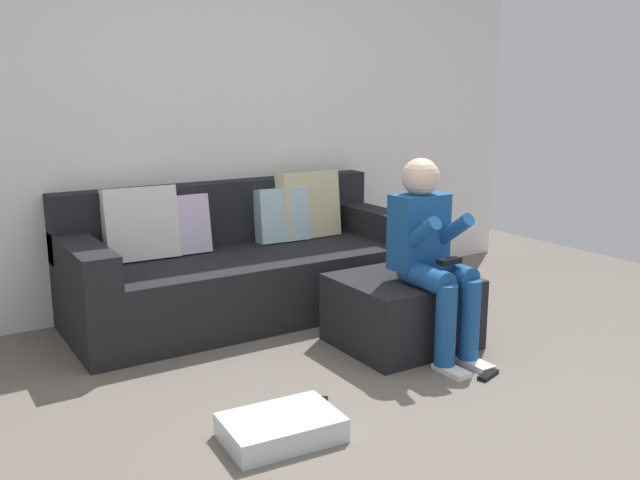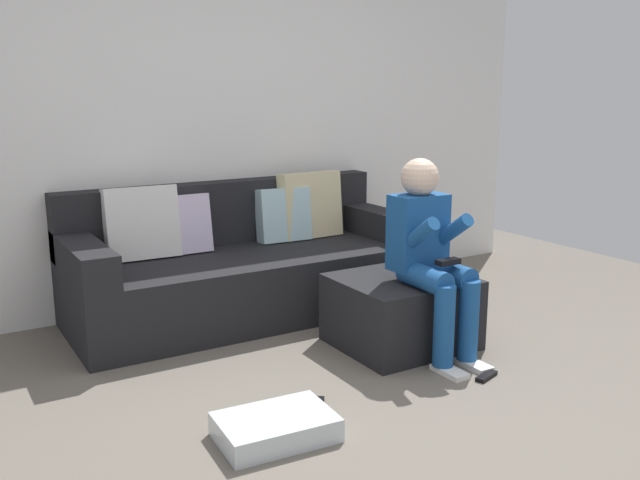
{
  "view_description": "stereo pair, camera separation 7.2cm",
  "coord_description": "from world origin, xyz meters",
  "px_view_note": "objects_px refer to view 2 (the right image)",
  "views": [
    {
      "loc": [
        -2.03,
        -2.22,
        1.53
      ],
      "look_at": [
        0.22,
        1.36,
        0.58
      ],
      "focal_mm": 38.87,
      "sensor_mm": 36.0,
      "label": 1
    },
    {
      "loc": [
        -1.97,
        -2.25,
        1.53
      ],
      "look_at": [
        0.22,
        1.36,
        0.58
      ],
      "focal_mm": 38.87,
      "sensor_mm": 36.0,
      "label": 2
    }
  ],
  "objects_px": {
    "ottoman": "(401,311)",
    "remote_by_storage_bin": "(309,400)",
    "person_seated": "(430,250)",
    "couch_sectional": "(244,266)",
    "remote_near_ottoman": "(486,376)",
    "storage_bin": "(276,427)"
  },
  "relations": [
    {
      "from": "ottoman",
      "to": "remote_by_storage_bin",
      "type": "relative_size",
      "value": 5.13
    },
    {
      "from": "ottoman",
      "to": "person_seated",
      "type": "distance_m",
      "value": 0.46
    },
    {
      "from": "couch_sectional",
      "to": "remote_near_ottoman",
      "type": "height_order",
      "value": "couch_sectional"
    },
    {
      "from": "couch_sectional",
      "to": "remote_near_ottoman",
      "type": "xyz_separation_m",
      "value": [
        0.63,
        -1.68,
        -0.32
      ]
    },
    {
      "from": "person_seated",
      "to": "storage_bin",
      "type": "height_order",
      "value": "person_seated"
    },
    {
      "from": "couch_sectional",
      "to": "person_seated",
      "type": "bearing_deg",
      "value": -64.57
    },
    {
      "from": "storage_bin",
      "to": "remote_near_ottoman",
      "type": "bearing_deg",
      "value": -0.35
    },
    {
      "from": "couch_sectional",
      "to": "ottoman",
      "type": "bearing_deg",
      "value": -62.31
    },
    {
      "from": "storage_bin",
      "to": "remote_by_storage_bin",
      "type": "distance_m",
      "value": 0.39
    },
    {
      "from": "ottoman",
      "to": "remote_near_ottoman",
      "type": "bearing_deg",
      "value": -82.15
    },
    {
      "from": "person_seated",
      "to": "remote_by_storage_bin",
      "type": "bearing_deg",
      "value": -167.79
    },
    {
      "from": "remote_near_ottoman",
      "to": "remote_by_storage_bin",
      "type": "height_order",
      "value": "same"
    },
    {
      "from": "storage_bin",
      "to": "remote_near_ottoman",
      "type": "xyz_separation_m",
      "value": [
        1.27,
        -0.01,
        -0.04
      ]
    },
    {
      "from": "couch_sectional",
      "to": "remote_by_storage_bin",
      "type": "relative_size",
      "value": 15.99
    },
    {
      "from": "couch_sectional",
      "to": "storage_bin",
      "type": "bearing_deg",
      "value": -110.69
    },
    {
      "from": "person_seated",
      "to": "remote_by_storage_bin",
      "type": "height_order",
      "value": "person_seated"
    },
    {
      "from": "ottoman",
      "to": "remote_by_storage_bin",
      "type": "height_order",
      "value": "ottoman"
    },
    {
      "from": "ottoman",
      "to": "remote_near_ottoman",
      "type": "height_order",
      "value": "ottoman"
    },
    {
      "from": "person_seated",
      "to": "remote_by_storage_bin",
      "type": "relative_size",
      "value": 7.72
    },
    {
      "from": "couch_sectional",
      "to": "person_seated",
      "type": "relative_size",
      "value": 2.07
    },
    {
      "from": "ottoman",
      "to": "storage_bin",
      "type": "xyz_separation_m",
      "value": [
        -1.18,
        -0.63,
        -0.16
      ]
    },
    {
      "from": "remote_by_storage_bin",
      "to": "couch_sectional",
      "type": "bearing_deg",
      "value": 112.03
    }
  ]
}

